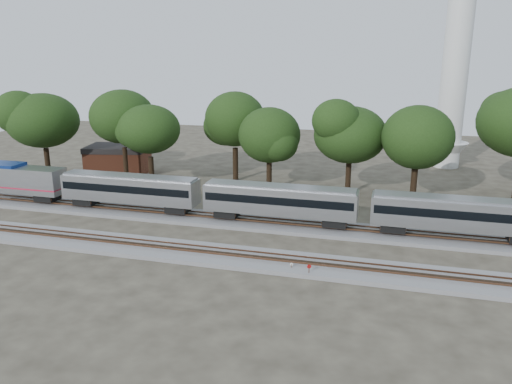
# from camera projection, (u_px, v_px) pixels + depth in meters

# --- Properties ---
(ground) EXTENTS (160.00, 160.00, 0.00)m
(ground) POSITION_uv_depth(u_px,v_px,m) (245.00, 244.00, 50.43)
(ground) COLOR #383328
(ground) RESTS_ON ground
(track_far) EXTENTS (160.00, 5.00, 0.73)m
(track_far) POSITION_uv_depth(u_px,v_px,m) (260.00, 223.00, 55.95)
(track_far) COLOR slate
(track_far) RESTS_ON ground
(track_near) EXTENTS (160.00, 5.00, 0.73)m
(track_near) POSITION_uv_depth(u_px,v_px,m) (232.00, 257.00, 46.66)
(track_near) COLOR slate
(track_near) RESTS_ON ground
(train) EXTENTS (124.40, 3.03, 4.46)m
(train) POSITION_uv_depth(u_px,v_px,m) (459.00, 213.00, 49.91)
(train) COLOR #B4B7BC
(train) RESTS_ON ground
(switch_stand_red) EXTENTS (0.35, 0.19, 1.16)m
(switch_stand_red) POSITION_uv_depth(u_px,v_px,m) (309.00, 269.00, 42.71)
(switch_stand_red) COLOR #512D19
(switch_stand_red) RESTS_ON ground
(switch_stand_white) EXTENTS (0.27, 0.09, 0.86)m
(switch_stand_white) POSITION_uv_depth(u_px,v_px,m) (291.00, 266.00, 43.79)
(switch_stand_white) COLOR #512D19
(switch_stand_white) RESTS_ON ground
(switch_lever) EXTENTS (0.55, 0.40, 0.30)m
(switch_lever) POSITION_uv_depth(u_px,v_px,m) (292.00, 270.00, 44.00)
(switch_lever) COLOR #512D19
(switch_lever) RESTS_ON ground
(brick_building) EXTENTS (10.52, 8.40, 4.49)m
(brick_building) POSITION_uv_depth(u_px,v_px,m) (118.00, 159.00, 79.77)
(brick_building) COLOR brown
(brick_building) RESTS_ON ground
(tree_0) EXTENTS (9.17, 9.17, 12.93)m
(tree_0) POSITION_uv_depth(u_px,v_px,m) (43.00, 121.00, 73.77)
(tree_0) COLOR black
(tree_0) RESTS_ON ground
(tree_1) EXTENTS (9.95, 9.95, 14.02)m
(tree_1) POSITION_uv_depth(u_px,v_px,m) (122.00, 117.00, 72.14)
(tree_1) COLOR black
(tree_1) RESTS_ON ground
(tree_2) EXTENTS (8.63, 8.63, 12.16)m
(tree_2) POSITION_uv_depth(u_px,v_px,m) (149.00, 129.00, 68.97)
(tree_2) COLOR black
(tree_2) RESTS_ON ground
(tree_3) EXTENTS (9.46, 9.46, 13.34)m
(tree_3) POSITION_uv_depth(u_px,v_px,m) (235.00, 119.00, 73.17)
(tree_3) COLOR black
(tree_3) RESTS_ON ground
(tree_4) EXTENTS (7.91, 7.91, 11.15)m
(tree_4) POSITION_uv_depth(u_px,v_px,m) (269.00, 135.00, 68.42)
(tree_4) COLOR black
(tree_4) RESTS_ON ground
(tree_5) EXTENTS (8.35, 8.35, 11.77)m
(tree_5) POSITION_uv_depth(u_px,v_px,m) (350.00, 135.00, 65.96)
(tree_5) COLOR black
(tree_5) RESTS_ON ground
(tree_6) EXTENTS (8.80, 8.80, 12.40)m
(tree_6) POSITION_uv_depth(u_px,v_px,m) (418.00, 137.00, 61.26)
(tree_6) COLOR black
(tree_6) RESTS_ON ground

